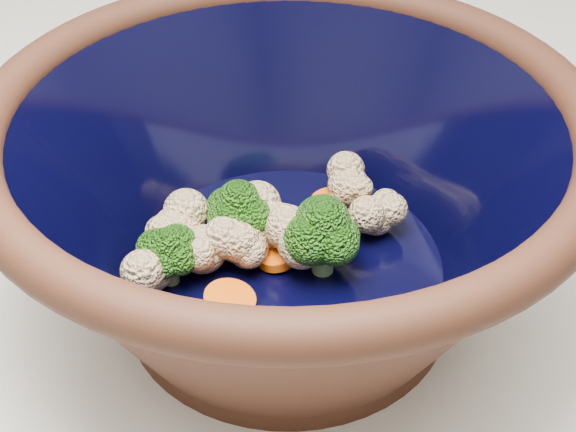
{
  "coord_description": "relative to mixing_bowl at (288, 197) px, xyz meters",
  "views": [
    {
      "loc": [
        0.29,
        -0.31,
        1.28
      ],
      "look_at": [
        0.12,
        0.02,
        0.97
      ],
      "focal_mm": 50.0,
      "sensor_mm": 36.0,
      "label": 1
    }
  ],
  "objects": [
    {
      "name": "vegetable_pile",
      "position": [
        -0.01,
        -0.0,
        -0.03
      ],
      "size": [
        0.13,
        0.16,
        0.05
      ],
      "color": "#608442",
      "rests_on": "mixing_bowl"
    },
    {
      "name": "mixing_bowl",
      "position": [
        0.0,
        0.0,
        0.0
      ],
      "size": [
        0.42,
        0.42,
        0.15
      ],
      "rotation": [
        0.0,
        0.0,
        0.27
      ],
      "color": "black",
      "rests_on": "counter"
    }
  ]
}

